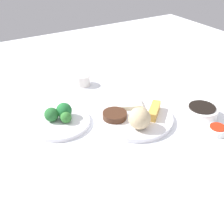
% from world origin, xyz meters
% --- Properties ---
extents(tabletop, '(2.20, 2.20, 0.02)m').
position_xyz_m(tabletop, '(0.00, 0.00, 0.01)').
color(tabletop, silver).
rests_on(tabletop, ground).
extents(main_plate, '(0.27, 0.27, 0.02)m').
position_xyz_m(main_plate, '(-0.02, 0.01, 0.03)').
color(main_plate, white).
rests_on(main_plate, tabletop).
extents(rice_scoop, '(0.07, 0.07, 0.07)m').
position_xyz_m(rice_scoop, '(0.05, -0.01, 0.07)').
color(rice_scoop, tan).
rests_on(rice_scoop, main_plate).
extents(spring_roll, '(0.09, 0.09, 0.03)m').
position_xyz_m(spring_roll, '(0.01, 0.08, 0.05)').
color(spring_roll, gold).
rests_on(spring_roll, main_plate).
extents(crab_rangoon_wonton, '(0.09, 0.10, 0.02)m').
position_xyz_m(crab_rangoon_wonton, '(-0.08, 0.04, 0.04)').
color(crab_rangoon_wonton, beige).
rests_on(crab_rangoon_wonton, main_plate).
extents(stir_fry_heap, '(0.08, 0.08, 0.02)m').
position_xyz_m(stir_fry_heap, '(-0.05, -0.05, 0.05)').
color(stir_fry_heap, '#422617').
rests_on(stir_fry_heap, main_plate).
extents(broccoli_plate, '(0.21, 0.21, 0.01)m').
position_xyz_m(broccoli_plate, '(-0.13, -0.22, 0.03)').
color(broccoli_plate, white).
rests_on(broccoli_plate, tabletop).
extents(broccoli_floret_0, '(0.05, 0.05, 0.05)m').
position_xyz_m(broccoli_floret_0, '(-0.14, -0.20, 0.06)').
color(broccoli_floret_0, '#1F6830').
rests_on(broccoli_floret_0, broccoli_plate).
extents(broccoli_floret_1, '(0.05, 0.05, 0.05)m').
position_xyz_m(broccoli_floret_1, '(-0.14, -0.24, 0.06)').
color(broccoli_floret_1, '#24632C').
rests_on(broccoli_floret_1, broccoli_plate).
extents(broccoli_floret_2, '(0.04, 0.04, 0.04)m').
position_xyz_m(broccoli_floret_2, '(-0.11, -0.21, 0.05)').
color(broccoli_floret_2, '#2F712D').
rests_on(broccoli_floret_2, broccoli_plate).
extents(soy_sauce_bowl, '(0.11, 0.11, 0.04)m').
position_xyz_m(soy_sauce_bowl, '(0.08, 0.23, 0.04)').
color(soy_sauce_bowl, white).
rests_on(soy_sauce_bowl, tabletop).
extents(soy_sauce_bowl_liquid, '(0.09, 0.09, 0.00)m').
position_xyz_m(soy_sauce_bowl_liquid, '(0.08, 0.23, 0.06)').
color(soy_sauce_bowl_liquid, black).
rests_on(soy_sauce_bowl_liquid, soy_sauce_bowl).
extents(sauce_ramekin_sweet_and_sour, '(0.06, 0.06, 0.02)m').
position_xyz_m(sauce_ramekin_sweet_and_sour, '(0.18, 0.20, 0.03)').
color(sauce_ramekin_sweet_and_sour, white).
rests_on(sauce_ramekin_sweet_and_sour, tabletop).
extents(sauce_ramekin_sweet_and_sour_liquid, '(0.05, 0.05, 0.00)m').
position_xyz_m(sauce_ramekin_sweet_and_sour_liquid, '(0.18, 0.20, 0.04)').
color(sauce_ramekin_sweet_and_sour_liquid, red).
rests_on(sauce_ramekin_sweet_and_sour_liquid, sauce_ramekin_sweet_and_sour).
extents(teacup, '(0.07, 0.07, 0.05)m').
position_xyz_m(teacup, '(-0.35, -0.03, 0.04)').
color(teacup, white).
rests_on(teacup, tabletop).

